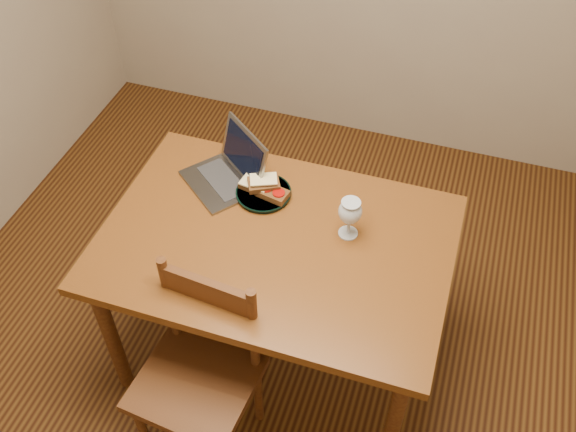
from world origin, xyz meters
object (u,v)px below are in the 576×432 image
(chair, at_px, (198,370))
(milk_glass, at_px, (350,218))
(laptop, at_px, (230,168))
(plate, at_px, (264,193))
(table, at_px, (276,255))

(chair, relative_size, milk_glass, 2.62)
(laptop, bearing_deg, plate, 22.14)
(laptop, bearing_deg, milk_glass, 23.63)
(milk_glass, relative_size, laptop, 0.44)
(table, distance_m, milk_glass, 0.32)
(table, height_order, chair, chair)
(table, height_order, milk_glass, milk_glass)
(milk_glass, bearing_deg, plate, 165.63)
(chair, xyz_separation_m, laptop, (-0.14, 0.72, 0.32))
(chair, bearing_deg, laptop, 106.16)
(table, bearing_deg, milk_glass, 24.58)
(table, distance_m, plate, 0.26)
(plate, height_order, laptop, laptop)
(plate, xyz_separation_m, milk_glass, (0.37, -0.09, 0.08))
(table, bearing_deg, plate, 120.32)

